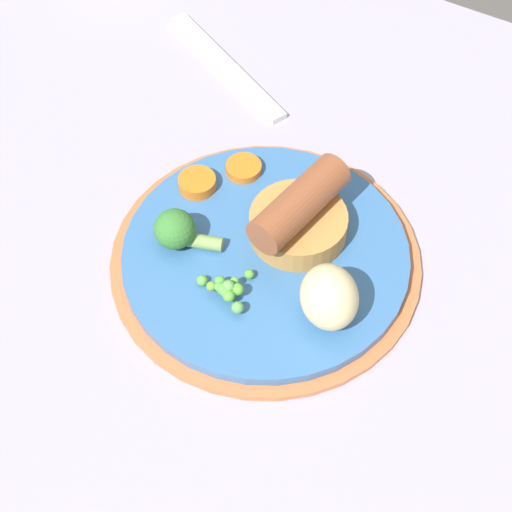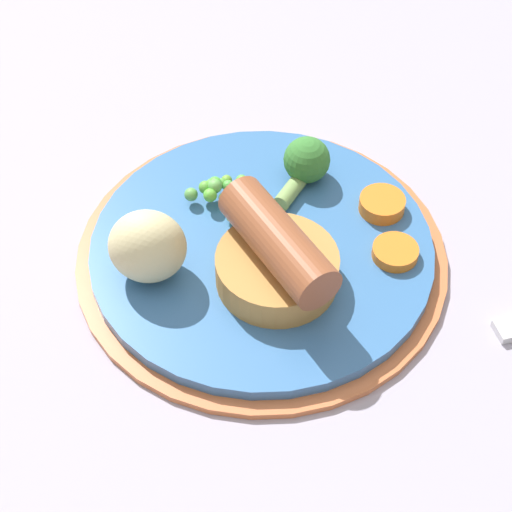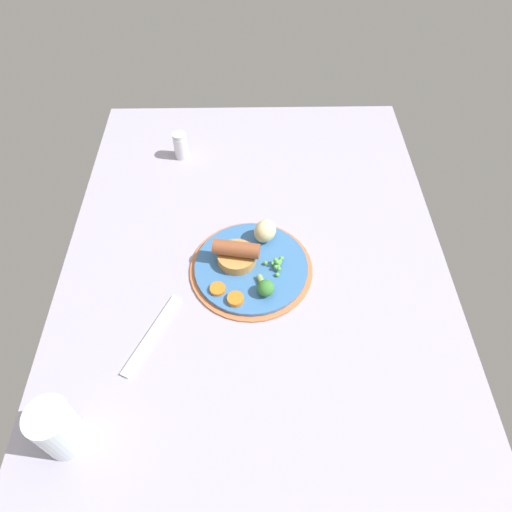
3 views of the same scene
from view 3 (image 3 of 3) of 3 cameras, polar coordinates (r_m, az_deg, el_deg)
The scene contains 11 objects.
dining_table at distance 96.84cm, azimuth -0.11°, elevation -1.05°, with size 110.00×80.00×3.00cm, color #9E99AD.
dinner_plate at distance 93.71cm, azimuth -0.59°, elevation -1.49°, with size 25.25×25.25×1.40cm.
sausage_pudding at distance 92.19cm, azimuth -2.45°, elevation 0.26°, with size 7.93×9.74×5.35cm.
pea_pile at distance 92.05cm, azimuth 2.68°, elevation -0.95°, with size 4.72×4.14×1.95cm.
broccoli_floret_far at distance 87.99cm, azimuth 1.18°, elevation -3.95°, with size 5.50×3.45×3.34cm.
potato_chunk_0 at distance 95.56cm, azimuth 1.14°, elevation 3.14°, with size 5.00×4.29×5.13cm, color beige.
carrot_slice_2 at distance 89.52cm, azimuth -4.82°, elevation -4.12°, with size 3.08×3.08×0.76cm, color orange.
carrot_slice_3 at distance 87.84cm, azimuth -2.59°, elevation -5.40°, with size 3.20×3.20×1.04cm, color orange.
fork at distance 87.85cm, azimuth -12.90°, elevation -9.55°, with size 18.00×1.60×0.60cm, color silver.
drinking_glass at distance 79.56cm, azimuth -23.55°, elevation -19.15°, with size 6.80×6.80×10.77cm, color silver.
salt_shaker at distance 118.56cm, azimuth -9.42°, elevation 13.46°, with size 3.40×3.40×6.86cm.
Camera 3 is at (58.51, -0.76, 78.66)cm, focal length 32.00 mm.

